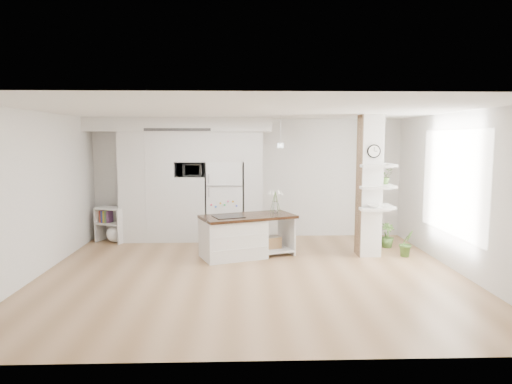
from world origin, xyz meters
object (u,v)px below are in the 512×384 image
kitchen_island (239,235)px  floor_plant_a (406,243)px  bookshelf (113,227)px  refrigerator (225,201)px

kitchen_island → floor_plant_a: 3.22m
bookshelf → refrigerator: bearing=27.9°
refrigerator → bookshelf: size_ratio=2.30×
kitchen_island → floor_plant_a: bearing=-22.4°
refrigerator → kitchen_island: (0.31, -1.56, -0.45)m
floor_plant_a → kitchen_island: bearing=178.6°
kitchen_island → floor_plant_a: size_ratio=3.70×
kitchen_island → bookshelf: kitchen_island is taller
refrigerator → floor_plant_a: refrigerator is taller
kitchen_island → floor_plant_a: kitchen_island is taller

